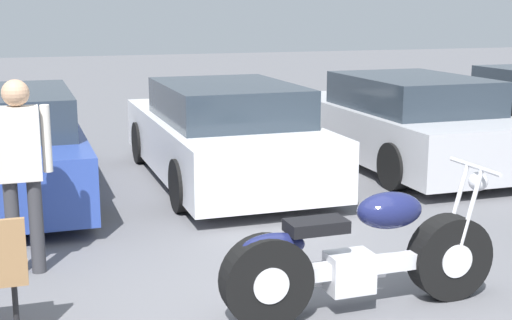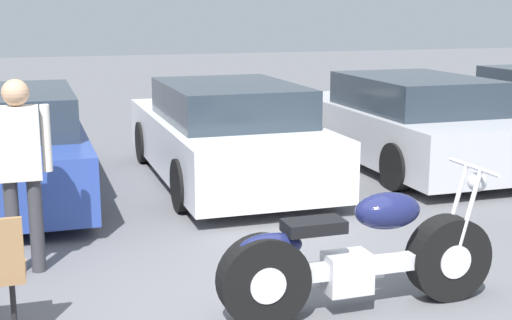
# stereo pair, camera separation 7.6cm
# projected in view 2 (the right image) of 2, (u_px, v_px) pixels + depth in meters

# --- Properties ---
(ground_plane) EXTENTS (60.00, 60.00, 0.00)m
(ground_plane) POSITION_uv_depth(u_px,v_px,m) (305.00, 315.00, 5.29)
(ground_plane) COLOR slate
(motorcycle) EXTENTS (2.19, 0.62, 1.06)m
(motorcycle) POSITION_uv_depth(u_px,v_px,m) (358.00, 258.00, 5.29)
(motorcycle) COLOR black
(motorcycle) RESTS_ON ground_plane
(parked_car_blue) EXTENTS (1.89, 4.39, 1.30)m
(parked_car_blue) POSITION_uv_depth(u_px,v_px,m) (5.00, 146.00, 8.55)
(parked_car_blue) COLOR #2D479E
(parked_car_blue) RESTS_ON ground_plane
(parked_car_white) EXTENTS (1.89, 4.39, 1.30)m
(parked_car_white) POSITION_uv_depth(u_px,v_px,m) (226.00, 134.00, 9.33)
(parked_car_white) COLOR white
(parked_car_white) RESTS_ON ground_plane
(parked_car_silver) EXTENTS (1.89, 4.39, 1.30)m
(parked_car_silver) POSITION_uv_depth(u_px,v_px,m) (406.00, 123.00, 10.26)
(parked_car_silver) COLOR #BCBCC1
(parked_car_silver) RESTS_ON ground_plane
(person_standing) EXTENTS (0.52, 0.22, 1.67)m
(person_standing) POSITION_uv_depth(u_px,v_px,m) (20.00, 160.00, 5.95)
(person_standing) COLOR #38383D
(person_standing) RESTS_ON ground_plane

